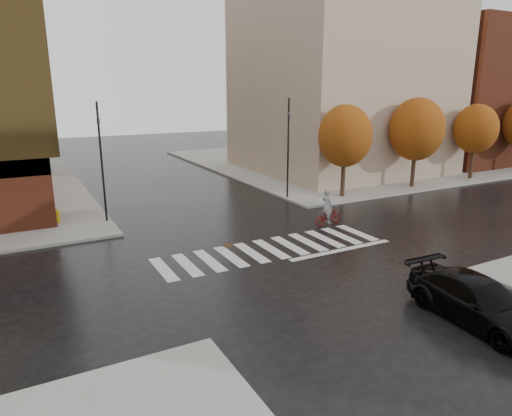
{
  "coord_description": "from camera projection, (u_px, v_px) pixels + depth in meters",
  "views": [
    {
      "loc": [
        -10.83,
        -17.97,
        7.81
      ],
      "look_at": [
        -0.45,
        1.22,
        2.0
      ],
      "focal_mm": 32.0,
      "sensor_mm": 36.0,
      "label": 1
    }
  ],
  "objects": [
    {
      "name": "cyclist",
      "position": [
        328.0,
        212.0,
        26.48
      ],
      "size": [
        1.99,
        0.92,
        2.18
      ],
      "rotation": [
        0.0,
        0.0,
        1.7
      ],
      "color": "maroon",
      "rests_on": "ground"
    },
    {
      "name": "ground",
      "position": [
        276.0,
        252.0,
        22.25
      ],
      "size": [
        120.0,
        120.0,
        0.0
      ],
      "primitive_type": "plane",
      "color": "black",
      "rests_on": "ground"
    },
    {
      "name": "tree_ne_a",
      "position": [
        345.0,
        136.0,
        31.99
      ],
      "size": [
        3.8,
        3.8,
        6.5
      ],
      "color": "#2F1F14",
      "rests_on": "sidewalk_ne"
    },
    {
      "name": "traffic_light_nw",
      "position": [
        101.0,
        155.0,
        25.98
      ],
      "size": [
        0.21,
        0.19,
        6.89
      ],
      "rotation": [
        0.0,
        0.0,
        -1.26
      ],
      "color": "black",
      "rests_on": "sidewalk_nw"
    },
    {
      "name": "building_ne_tan",
      "position": [
        341.0,
        72.0,
        42.16
      ],
      "size": [
        16.0,
        16.0,
        18.0
      ],
      "primitive_type": "cube",
      "color": "tan",
      "rests_on": "sidewalk_ne"
    },
    {
      "name": "sidewalk_ne",
      "position": [
        343.0,
        160.0,
        49.74
      ],
      "size": [
        30.0,
        30.0,
        0.15
      ],
      "primitive_type": "cube",
      "color": "gray",
      "rests_on": "ground"
    },
    {
      "name": "building_ne_brick",
      "position": [
        463.0,
        93.0,
        49.18
      ],
      "size": [
        14.0,
        14.0,
        14.0
      ],
      "primitive_type": "cube",
      "color": "maroon",
      "rests_on": "sidewalk_ne"
    },
    {
      "name": "traffic_light_ne",
      "position": [
        288.0,
        142.0,
        31.75
      ],
      "size": [
        0.15,
        0.18,
        6.94
      ],
      "rotation": [
        0.0,
        0.0,
        3.08
      ],
      "color": "black",
      "rests_on": "sidewalk_ne"
    },
    {
      "name": "tree_ne_c",
      "position": [
        476.0,
        129.0,
        38.45
      ],
      "size": [
        3.6,
        3.6,
        6.31
      ],
      "color": "#2F1F14",
      "rests_on": "sidewalk_ne"
    },
    {
      "name": "fire_hydrant",
      "position": [
        57.0,
        215.0,
        26.53
      ],
      "size": [
        0.28,
        0.28,
        0.78
      ],
      "color": "yellow",
      "rests_on": "sidewalk_nw"
    },
    {
      "name": "crosswalk",
      "position": [
        271.0,
        249.0,
        22.68
      ],
      "size": [
        12.0,
        3.0,
        0.01
      ],
      "primitive_type": "cube",
      "color": "silver",
      "rests_on": "ground"
    },
    {
      "name": "sedan",
      "position": [
        478.0,
        301.0,
        15.49
      ],
      "size": [
        2.43,
        5.39,
        1.53
      ],
      "primitive_type": "imported",
      "rotation": [
        0.0,
        0.0,
        -0.05
      ],
      "color": "black",
      "rests_on": "ground"
    },
    {
      "name": "tree_ne_b",
      "position": [
        417.0,
        130.0,
        35.17
      ],
      "size": [
        4.2,
        4.2,
        6.89
      ],
      "color": "#2F1F14",
      "rests_on": "sidewalk_ne"
    },
    {
      "name": "manhole",
      "position": [
        228.0,
        245.0,
        23.18
      ],
      "size": [
        0.8,
        0.8,
        0.01
      ],
      "primitive_type": "cylinder",
      "rotation": [
        0.0,
        0.0,
        0.37
      ],
      "color": "#462C19",
      "rests_on": "ground"
    }
  ]
}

